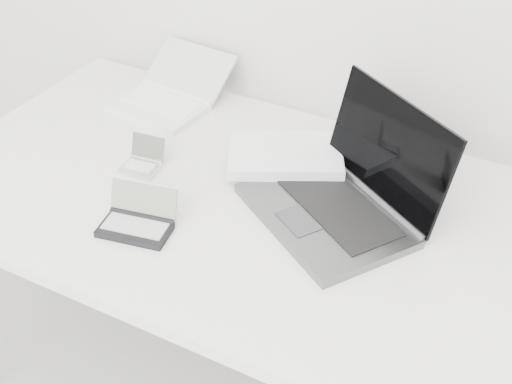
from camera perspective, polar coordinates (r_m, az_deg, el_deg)
The scene contains 5 objects.
desk at distance 1.56m, azimuth 1.67°, elevation -2.69°, with size 1.60×0.80×0.73m.
laptop_large at distance 1.55m, azimuth 5.42°, elevation 0.83°, with size 0.56×0.47×0.24m.
netbook_open_white at distance 1.91m, azimuth -7.08°, elevation 7.61°, with size 0.26×0.31×0.11m.
pda_silver at distance 1.67m, azimuth -9.04°, elevation 2.35°, with size 0.09×0.09×0.07m.
palmtop_charcoal at distance 1.49m, azimuth -9.46°, elevation -2.40°, with size 0.16×0.13×0.08m.
Camera 1 is at (0.53, 0.47, 1.67)m, focal length 50.00 mm.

